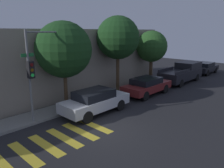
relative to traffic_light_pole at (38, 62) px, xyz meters
The scene contains 12 objects.
ground_plane 5.01m from the traffic_light_pole, 66.08° to the right, with size 60.00×60.00×0.00m, color black.
sidewalk 3.72m from the traffic_light_pole, 25.92° to the left, with size 26.00×1.79×0.14m, color slate.
building_row 5.30m from the traffic_light_pole, 73.43° to the left, with size 26.00×6.00×5.14m, color gray.
crosswalk 4.45m from the traffic_light_pole, 116.97° to the right, with size 6.25×2.60×0.00m.
traffic_light_pole is the anchor object (origin of this frame).
sedan_near_corner 4.10m from the traffic_light_pole, 23.58° to the right, with size 4.48×1.84×1.49m.
sedan_middle 9.00m from the traffic_light_pole, ahead, with size 4.57×1.88×1.39m.
pickup_truck 15.01m from the traffic_light_pole, ahead, with size 5.70×2.02×1.89m.
sedan_far_end 20.91m from the traffic_light_pole, ahead, with size 4.32×1.79×1.36m.
tree_near_corner 2.55m from the traffic_light_pole, 22.23° to the left, with size 3.59×3.59×5.65m.
tree_midblock 7.62m from the traffic_light_pole, ahead, with size 3.43×3.43×6.19m.
tree_far_end 12.40m from the traffic_light_pole, ahead, with size 2.99×2.99×5.05m.
Camera 1 is at (-7.23, -7.45, 5.00)m, focal length 35.00 mm.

